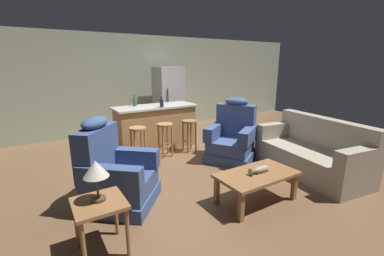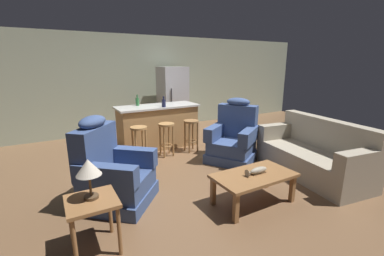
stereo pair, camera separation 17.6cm
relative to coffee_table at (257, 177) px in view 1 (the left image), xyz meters
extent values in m
plane|color=brown|center=(-0.18, 1.55, -0.36)|extent=(12.00, 12.00, 0.00)
cube|color=#9EA88E|center=(-0.18, 4.68, 0.94)|extent=(12.00, 0.05, 2.60)
cube|color=olive|center=(0.00, 0.00, 0.04)|extent=(1.10, 0.60, 0.04)
cube|color=olive|center=(-0.49, -0.24, -0.17)|extent=(0.06, 0.06, 0.38)
cube|color=olive|center=(0.49, -0.24, -0.17)|extent=(0.06, 0.06, 0.38)
cube|color=olive|center=(-0.49, 0.24, -0.17)|extent=(0.06, 0.06, 0.38)
cube|color=olive|center=(0.49, 0.24, -0.17)|extent=(0.06, 0.06, 0.38)
cube|color=#4C3823|center=(0.07, -0.01, 0.06)|extent=(0.22, 0.07, 0.01)
ellipsoid|color=#9E937F|center=(0.07, -0.01, 0.10)|extent=(0.28, 0.09, 0.09)
cone|color=#9E937F|center=(-0.10, -0.01, 0.10)|extent=(0.06, 0.10, 0.10)
cube|color=#9E937F|center=(1.49, 0.22, -0.26)|extent=(1.11, 2.00, 0.20)
cube|color=#9E937F|center=(1.49, 0.22, -0.05)|extent=(1.11, 2.00, 0.22)
cube|color=#9E937F|center=(1.80, 0.17, 0.32)|extent=(0.47, 1.91, 0.52)
cube|color=#9E937F|center=(1.36, -0.62, 0.20)|extent=(0.86, 0.32, 0.28)
cube|color=#9E937F|center=(1.61, 1.06, 0.20)|extent=(0.86, 0.32, 0.28)
cube|color=#384C7A|center=(-1.58, 0.90, -0.27)|extent=(1.19, 1.19, 0.18)
cube|color=#384C7A|center=(-1.58, 0.90, -0.06)|extent=(1.10, 1.09, 0.24)
cube|color=#384C7A|center=(-1.80, 1.10, 0.38)|extent=(0.68, 0.73, 0.64)
ellipsoid|color=#384C7A|center=(-1.80, 1.10, 0.76)|extent=(0.50, 0.52, 0.16)
cube|color=#384C7A|center=(-1.35, 1.14, 0.19)|extent=(0.72, 0.66, 0.26)
cube|color=#384C7A|center=(-1.78, 0.64, 0.19)|extent=(0.72, 0.66, 0.26)
cube|color=#384C7A|center=(0.72, 1.39, -0.27)|extent=(1.16, 1.16, 0.18)
cube|color=#384C7A|center=(0.72, 1.39, -0.06)|extent=(1.08, 1.07, 0.24)
cube|color=#384C7A|center=(0.98, 1.55, 0.38)|extent=(0.61, 0.77, 0.64)
ellipsoid|color=#384C7A|center=(0.98, 1.55, 0.76)|extent=(0.47, 0.53, 0.16)
cube|color=#384C7A|center=(0.88, 1.10, 0.19)|extent=(0.77, 0.58, 0.26)
cube|color=#384C7A|center=(0.53, 1.66, 0.19)|extent=(0.77, 0.58, 0.26)
cube|color=olive|center=(-2.02, 0.11, 0.18)|extent=(0.48, 0.48, 0.04)
cylinder|color=olive|center=(-2.22, -0.09, -0.10)|extent=(0.04, 0.04, 0.52)
cylinder|color=olive|center=(-1.82, -0.09, -0.10)|extent=(0.04, 0.04, 0.52)
cylinder|color=olive|center=(-2.22, 0.31, -0.10)|extent=(0.04, 0.04, 0.52)
cylinder|color=olive|center=(-1.82, 0.31, -0.10)|extent=(0.04, 0.04, 0.52)
cylinder|color=#4C3823|center=(-2.01, 0.14, 0.21)|extent=(0.14, 0.14, 0.03)
cylinder|color=#4C3823|center=(-2.01, 0.14, 0.34)|extent=(0.02, 0.02, 0.22)
cone|color=beige|center=(-2.01, 0.14, 0.53)|extent=(0.24, 0.24, 0.16)
cube|color=#AD7F4C|center=(-0.18, 2.90, 0.09)|extent=(1.71, 0.63, 0.91)
cube|color=silver|center=(-0.18, 2.90, 0.57)|extent=(1.80, 0.70, 0.04)
cylinder|color=#A87A47|center=(-0.83, 2.27, 0.30)|extent=(0.32, 0.32, 0.04)
torus|color=#A87A47|center=(-0.83, 2.27, -0.14)|extent=(0.23, 0.23, 0.02)
cylinder|color=#A87A47|center=(-0.93, 2.17, -0.04)|extent=(0.04, 0.04, 0.64)
cylinder|color=#A87A47|center=(-0.73, 2.17, -0.04)|extent=(0.04, 0.04, 0.64)
cylinder|color=#A87A47|center=(-0.93, 2.37, -0.04)|extent=(0.04, 0.04, 0.64)
cylinder|color=#A87A47|center=(-0.73, 2.37, -0.04)|extent=(0.04, 0.04, 0.64)
cylinder|color=#A87A47|center=(-0.25, 2.27, 0.30)|extent=(0.32, 0.32, 0.04)
torus|color=#A87A47|center=(-0.25, 2.27, -0.14)|extent=(0.23, 0.23, 0.02)
cylinder|color=#A87A47|center=(-0.35, 2.17, -0.04)|extent=(0.04, 0.04, 0.64)
cylinder|color=#A87A47|center=(-0.15, 2.17, -0.04)|extent=(0.04, 0.04, 0.64)
cylinder|color=#A87A47|center=(-0.35, 2.37, -0.04)|extent=(0.04, 0.04, 0.64)
cylinder|color=#A87A47|center=(-0.15, 2.37, -0.04)|extent=(0.04, 0.04, 0.64)
cylinder|color=olive|center=(0.32, 2.27, 0.30)|extent=(0.32, 0.32, 0.04)
torus|color=olive|center=(0.32, 2.27, -0.14)|extent=(0.23, 0.23, 0.02)
cylinder|color=olive|center=(0.22, 2.17, -0.04)|extent=(0.04, 0.04, 0.64)
cylinder|color=olive|center=(0.42, 2.17, -0.04)|extent=(0.04, 0.04, 0.64)
cylinder|color=olive|center=(0.22, 2.37, -0.04)|extent=(0.04, 0.04, 0.64)
cylinder|color=olive|center=(0.42, 2.37, -0.04)|extent=(0.04, 0.04, 0.64)
cube|color=#B7B7BC|center=(0.76, 4.10, 0.52)|extent=(0.70, 0.66, 1.76)
cylinder|color=#333338|center=(0.57, 3.75, 0.60)|extent=(0.02, 0.02, 0.50)
cylinder|color=#2D6B38|center=(-0.57, 3.09, 0.67)|extent=(0.08, 0.08, 0.17)
cylinder|color=#2D6B38|center=(-0.57, 3.09, 0.79)|extent=(0.03, 0.03, 0.07)
cylinder|color=#23284C|center=(-0.14, 2.64, 0.67)|extent=(0.09, 0.09, 0.16)
cylinder|color=#23284C|center=(-0.14, 2.64, 0.78)|extent=(0.03, 0.03, 0.07)
camera|label=1|loc=(-2.43, -2.25, 1.49)|focal=24.00mm
camera|label=2|loc=(-2.28, -2.34, 1.49)|focal=24.00mm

